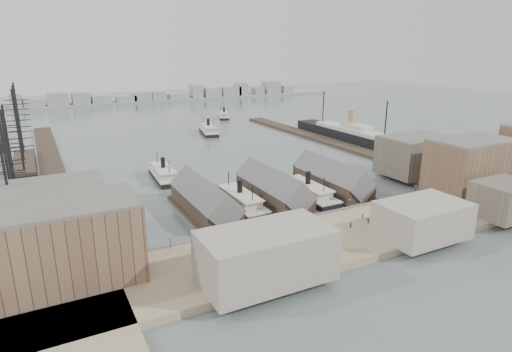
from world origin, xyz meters
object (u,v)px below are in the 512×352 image
ocean_steamer (351,134)px  horse_cart_center (324,237)px  horse_cart_left (203,254)px  horse_cart_right (375,219)px  ferry_docked_west (240,200)px  tram (460,194)px

ocean_steamer → horse_cart_center: ocean_steamer is taller
horse_cart_left → horse_cart_right: 55.26m
ferry_docked_west → tram: size_ratio=2.77×
tram → horse_cart_right: tram is taller
tram → horse_cart_left: size_ratio=2.44×
ferry_docked_west → horse_cart_right: (29.09, -35.21, 0.35)m
ferry_docked_west → ocean_steamer: size_ratio=0.31×
tram → horse_cart_right: size_ratio=2.26×
ocean_steamer → horse_cart_left: bearing=-142.5°
ferry_docked_west → horse_cart_center: 39.19m
horse_cart_right → tram: bearing=-91.7°
ferry_docked_west → tram: ferry_docked_west is taller
ferry_docked_west → horse_cart_right: 45.67m
horse_cart_left → horse_cart_right: (55.19, -2.60, -0.02)m
ocean_steamer → horse_cart_left: (-131.10, -100.57, -1.20)m
ferry_docked_west → horse_cart_center: bearing=-79.1°
ferry_docked_west → ocean_steamer: ocean_steamer is taller
ocean_steamer → horse_cart_center: size_ratio=18.98×
tram → horse_cart_left: 95.63m
horse_cart_left → horse_cart_center: 34.04m
ocean_steamer → tram: ocean_steamer is taller
ocean_steamer → tram: (-35.48, -101.44, -0.15)m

